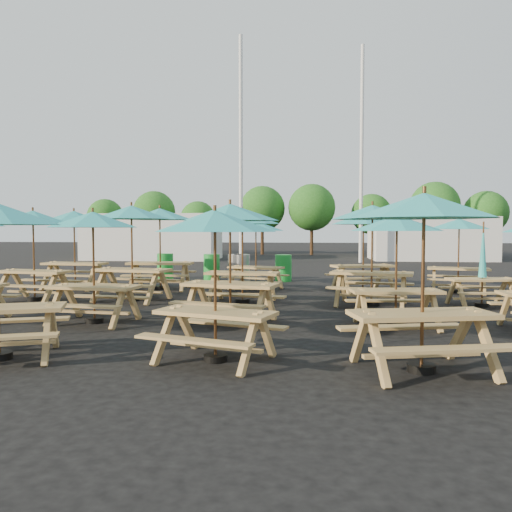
# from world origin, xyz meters

# --- Properties ---
(ground) EXTENTS (120.00, 120.00, 0.00)m
(ground) POSITION_xyz_m (0.00, 0.00, 0.00)
(ground) COLOR black
(ground) RESTS_ON ground
(picnic_unit_2) EXTENTS (2.15, 2.15, 2.35)m
(picnic_unit_2) POSITION_xyz_m (-5.59, -0.13, 2.00)
(picnic_unit_2) COLOR #A7804A
(picnic_unit_2) RESTS_ON ground
(picnic_unit_3) EXTENTS (2.13, 2.13, 2.44)m
(picnic_unit_3) POSITION_xyz_m (-5.75, 2.49, 2.08)
(picnic_unit_3) COLOR #A7804A
(picnic_unit_3) RESTS_ON ground
(picnic_unit_5) EXTENTS (1.97, 1.97, 2.20)m
(picnic_unit_5) POSITION_xyz_m (-2.77, -2.95, 1.88)
(picnic_unit_5) COLOR #A7804A
(picnic_unit_5) RESTS_ON ground
(picnic_unit_6) EXTENTS (2.34, 2.34, 2.47)m
(picnic_unit_6) POSITION_xyz_m (-3.07, 0.10, 2.11)
(picnic_unit_6) COLOR #A7804A
(picnic_unit_6) RESTS_ON ground
(picnic_unit_7) EXTENTS (2.14, 2.14, 2.51)m
(picnic_unit_7) POSITION_xyz_m (-3.06, 2.57, 2.14)
(picnic_unit_7) COLOR #A7804A
(picnic_unit_7) RESTS_ON ground
(picnic_unit_8) EXTENTS (2.15, 2.15, 2.12)m
(picnic_unit_8) POSITION_xyz_m (0.11, -5.55, 1.80)
(picnic_unit_8) COLOR #A7804A
(picnic_unit_8) RESTS_ON ground
(picnic_unit_9) EXTENTS (2.30, 2.30, 2.36)m
(picnic_unit_9) POSITION_xyz_m (-0.10, -2.72, 2.01)
(picnic_unit_9) COLOR #A7804A
(picnic_unit_9) RESTS_ON ground
(picnic_unit_10) EXTENTS (2.04, 2.04, 2.32)m
(picnic_unit_10) POSITION_xyz_m (-0.20, -0.00, 1.98)
(picnic_unit_10) COLOR #A7804A
(picnic_unit_10) RESTS_ON ground
(picnic_unit_11) EXTENTS (2.16, 2.16, 2.12)m
(picnic_unit_11) POSITION_xyz_m (-0.13, 2.78, 1.80)
(picnic_unit_11) COLOR #A7804A
(picnic_unit_11) RESTS_ON ground
(picnic_unit_12) EXTENTS (2.24, 2.24, 2.32)m
(picnic_unit_12) POSITION_xyz_m (2.84, -5.82, 1.98)
(picnic_unit_12) COLOR #A7804A
(picnic_unit_12) RESTS_ON ground
(picnic_unit_13) EXTENTS (1.87, 1.87, 2.12)m
(picnic_unit_13) POSITION_xyz_m (3.05, -2.84, 1.81)
(picnic_unit_13) COLOR #A7804A
(picnic_unit_13) RESTS_ON ground
(picnic_unit_14) EXTENTS (2.40, 2.40, 2.45)m
(picnic_unit_14) POSITION_xyz_m (2.96, -0.15, 2.09)
(picnic_unit_14) COLOR #A7804A
(picnic_unit_14) RESTS_ON ground
(picnic_unit_15) EXTENTS (2.40, 2.40, 2.34)m
(picnic_unit_15) POSITION_xyz_m (3.09, 2.73, 2.00)
(picnic_unit_15) COLOR #A7804A
(picnic_unit_15) RESTS_ON ground
(picnic_unit_18) EXTENTS (1.74, 1.56, 2.03)m
(picnic_unit_18) POSITION_xyz_m (5.56, -0.08, 0.83)
(picnic_unit_18) COLOR #A7804A
(picnic_unit_18) RESTS_ON ground
(picnic_unit_19) EXTENTS (2.13, 2.13, 2.18)m
(picnic_unit_19) POSITION_xyz_m (5.81, 2.63, 1.86)
(picnic_unit_19) COLOR #A7804A
(picnic_unit_19) RESTS_ON ground
(waste_bin_0) EXTENTS (0.59, 0.59, 0.95)m
(waste_bin_0) POSITION_xyz_m (-3.82, 5.81, 0.47)
(waste_bin_0) COLOR #198D2C
(waste_bin_0) RESTS_ON ground
(waste_bin_1) EXTENTS (0.59, 0.59, 0.95)m
(waste_bin_1) POSITION_xyz_m (-2.01, 5.56, 0.47)
(waste_bin_1) COLOR #198D2C
(waste_bin_1) RESTS_ON ground
(waste_bin_2) EXTENTS (0.59, 0.59, 0.95)m
(waste_bin_2) POSITION_xyz_m (-0.90, 5.48, 0.47)
(waste_bin_2) COLOR gray
(waste_bin_2) RESTS_ON ground
(waste_bin_3) EXTENTS (0.59, 0.59, 0.95)m
(waste_bin_3) POSITION_xyz_m (-1.11, 5.52, 0.47)
(waste_bin_3) COLOR gray
(waste_bin_3) RESTS_ON ground
(waste_bin_4) EXTENTS (0.59, 0.59, 0.95)m
(waste_bin_4) POSITION_xyz_m (0.61, 5.36, 0.47)
(waste_bin_4) COLOR #198D2C
(waste_bin_4) RESTS_ON ground
(mast_0) EXTENTS (0.20, 0.20, 12.00)m
(mast_0) POSITION_xyz_m (-2.00, 14.00, 6.00)
(mast_0) COLOR silver
(mast_0) RESTS_ON ground
(mast_1) EXTENTS (0.20, 0.20, 12.00)m
(mast_1) POSITION_xyz_m (4.50, 16.00, 6.00)
(mast_1) COLOR silver
(mast_1) RESTS_ON ground
(event_tent_0) EXTENTS (8.00, 4.00, 2.80)m
(event_tent_0) POSITION_xyz_m (-8.00, 18.00, 1.40)
(event_tent_0) COLOR silver
(event_tent_0) RESTS_ON ground
(event_tent_1) EXTENTS (7.00, 4.00, 2.60)m
(event_tent_1) POSITION_xyz_m (9.00, 19.00, 1.30)
(event_tent_1) COLOR silver
(event_tent_1) RESTS_ON ground
(tree_0) EXTENTS (2.80, 2.80, 4.24)m
(tree_0) POSITION_xyz_m (-14.07, 25.25, 2.83)
(tree_0) COLOR #382314
(tree_0) RESTS_ON ground
(tree_1) EXTENTS (3.11, 3.11, 4.72)m
(tree_1) POSITION_xyz_m (-9.74, 23.90, 3.15)
(tree_1) COLOR #382314
(tree_1) RESTS_ON ground
(tree_2) EXTENTS (2.59, 2.59, 3.93)m
(tree_2) POSITION_xyz_m (-6.39, 23.65, 2.62)
(tree_2) COLOR #382314
(tree_2) RESTS_ON ground
(tree_3) EXTENTS (3.36, 3.36, 5.09)m
(tree_3) POSITION_xyz_m (-1.75, 24.72, 3.41)
(tree_3) COLOR #382314
(tree_3) RESTS_ON ground
(tree_4) EXTENTS (3.41, 3.41, 5.17)m
(tree_4) POSITION_xyz_m (1.90, 24.26, 3.46)
(tree_4) COLOR #382314
(tree_4) RESTS_ON ground
(tree_5) EXTENTS (2.94, 2.94, 4.45)m
(tree_5) POSITION_xyz_m (6.22, 24.67, 2.97)
(tree_5) COLOR #382314
(tree_5) RESTS_ON ground
(tree_6) EXTENTS (3.38, 3.38, 5.13)m
(tree_6) POSITION_xyz_m (10.23, 22.90, 3.43)
(tree_6) COLOR #382314
(tree_6) RESTS_ON ground
(tree_7) EXTENTS (2.95, 2.95, 4.48)m
(tree_7) POSITION_xyz_m (13.63, 22.92, 2.99)
(tree_7) COLOR #382314
(tree_7) RESTS_ON ground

